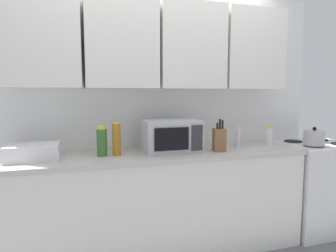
# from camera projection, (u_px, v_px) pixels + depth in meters

# --- Properties ---
(wall_back_with_cabinets) EXTENTS (3.41, 0.38, 2.60)m
(wall_back_with_cabinets) POSITION_uv_depth(u_px,v_px,m) (154.00, 75.00, 2.66)
(wall_back_with_cabinets) COLOR white
(wall_back_with_cabinets) RESTS_ON ground_plane
(counter_run) EXTENTS (2.54, 0.63, 0.90)m
(counter_run) POSITION_uv_depth(u_px,v_px,m) (161.00, 202.00, 2.56)
(counter_run) COLOR white
(counter_run) RESTS_ON ground_plane
(stove_range) EXTENTS (0.76, 0.64, 0.91)m
(stove_range) POSITION_uv_depth(u_px,v_px,m) (314.00, 185.00, 3.02)
(stove_range) COLOR silver
(stove_range) RESTS_ON ground_plane
(kettle) EXTENTS (0.19, 0.19, 0.18)m
(kettle) POSITION_uv_depth(u_px,v_px,m) (314.00, 138.00, 2.78)
(kettle) COLOR #B2B2B7
(kettle) RESTS_ON stove_range
(microwave) EXTENTS (0.48, 0.37, 0.28)m
(microwave) POSITION_uv_depth(u_px,v_px,m) (171.00, 136.00, 2.51)
(microwave) COLOR #B7B7BC
(microwave) RESTS_ON counter_run
(dish_rack) EXTENTS (0.38, 0.30, 0.12)m
(dish_rack) POSITION_uv_depth(u_px,v_px,m) (33.00, 152.00, 2.20)
(dish_rack) COLOR silver
(dish_rack) RESTS_ON counter_run
(knife_block) EXTENTS (0.12, 0.14, 0.28)m
(knife_block) POSITION_uv_depth(u_px,v_px,m) (219.00, 139.00, 2.54)
(knife_block) COLOR brown
(knife_block) RESTS_ON counter_run
(bottle_green_oil) EXTENTS (0.08, 0.08, 0.25)m
(bottle_green_oil) POSITION_uv_depth(u_px,v_px,m) (102.00, 142.00, 2.33)
(bottle_green_oil) COLOR #386B2D
(bottle_green_oil) RESTS_ON counter_run
(bottle_clear_tall) EXTENTS (0.05, 0.05, 0.19)m
(bottle_clear_tall) POSITION_uv_depth(u_px,v_px,m) (238.00, 138.00, 2.72)
(bottle_clear_tall) COLOR silver
(bottle_clear_tall) RESTS_ON counter_run
(bottle_white_jar) EXTENTS (0.06, 0.06, 0.19)m
(bottle_white_jar) POSITION_uv_depth(u_px,v_px,m) (269.00, 136.00, 2.84)
(bottle_white_jar) COLOR white
(bottle_white_jar) RESTS_ON counter_run
(bottle_amber_vinegar) EXTENTS (0.07, 0.07, 0.28)m
(bottle_amber_vinegar) POSITION_uv_depth(u_px,v_px,m) (117.00, 139.00, 2.35)
(bottle_amber_vinegar) COLOR #AD701E
(bottle_amber_vinegar) RESTS_ON counter_run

